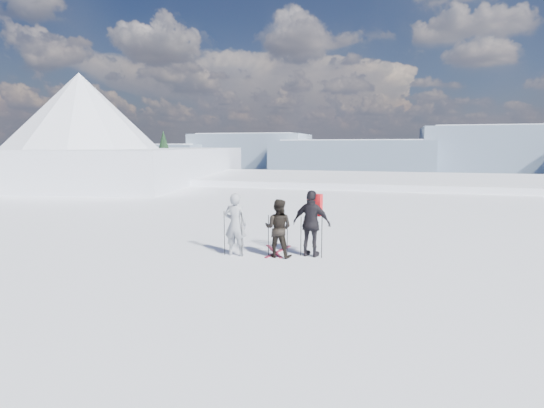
{
  "coord_description": "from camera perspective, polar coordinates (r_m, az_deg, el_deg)",
  "views": [
    {
      "loc": [
        1.19,
        -9.56,
        3.32
      ],
      "look_at": [
        -2.37,
        3.0,
        1.51
      ],
      "focal_mm": 28.0,
      "sensor_mm": 36.0,
      "label": 1
    }
  ],
  "objects": [
    {
      "name": "lake_basin",
      "position": [
        40.77,
        13.76,
        -6.27
      ],
      "size": [
        820.0,
        820.0,
        71.62
      ],
      "color": "white",
      "rests_on": "ground"
    },
    {
      "name": "far_mountain_range",
      "position": [
        465.33,
        19.44,
        6.16
      ],
      "size": [
        770.0,
        110.0,
        53.0
      ],
      "color": "slate",
      "rests_on": "ground"
    },
    {
      "name": "near_ridge",
      "position": [
        48.26,
        -19.48,
        -0.66
      ],
      "size": [
        31.37,
        35.68,
        25.62
      ],
      "color": "white",
      "rests_on": "ground"
    },
    {
      "name": "skier_grey",
      "position": [
        12.84,
        -4.94,
        -2.75
      ],
      "size": [
        0.71,
        0.47,
        1.91
      ],
      "primitive_type": "imported",
      "rotation": [
        0.0,
        0.0,
        3.17
      ],
      "color": "gray",
      "rests_on": "ground"
    },
    {
      "name": "skier_dark",
      "position": [
        12.64,
        0.85,
        -3.27
      ],
      "size": [
        0.88,
        0.7,
        1.75
      ],
      "primitive_type": "imported",
      "rotation": [
        0.0,
        0.0,
        3.1
      ],
      "color": "black",
      "rests_on": "ground"
    },
    {
      "name": "skier_pack",
      "position": [
        12.73,
        5.35,
        -2.64
      ],
      "size": [
        1.24,
        0.69,
        2.0
      ],
      "primitive_type": "imported",
      "rotation": [
        0.0,
        0.0,
        2.96
      ],
      "color": "black",
      "rests_on": "ground"
    },
    {
      "name": "backpack",
      "position": [
        12.79,
        5.82,
        3.42
      ],
      "size": [
        0.46,
        0.31,
        0.66
      ],
      "primitive_type": "cube",
      "rotation": [
        0.0,
        0.0,
        2.96
      ],
      "color": "red",
      "rests_on": "skier_pack"
    },
    {
      "name": "ski_poles",
      "position": [
        12.71,
        0.07,
        -4.29
      ],
      "size": [
        2.93,
        0.6,
        1.36
      ],
      "color": "black",
      "rests_on": "ground"
    },
    {
      "name": "skis_loose",
      "position": [
        13.42,
        0.55,
        -6.37
      ],
      "size": [
        0.94,
        1.68,
        0.03
      ],
      "color": "black",
      "rests_on": "ground"
    }
  ]
}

